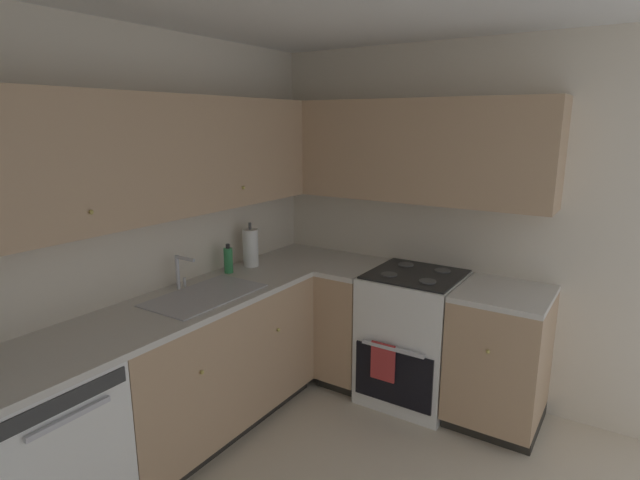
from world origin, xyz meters
name	(u,v)px	position (x,y,z in m)	size (l,w,h in m)	color
wall_back	(104,251)	(0.00, 1.47, 1.23)	(3.64, 0.05, 2.46)	beige
wall_right	(464,225)	(1.80, 0.00, 1.23)	(0.05, 2.99, 2.46)	beige
dishwasher	(38,458)	(-0.65, 1.15, 0.44)	(0.60, 0.63, 0.88)	white
lower_cabinets_back	(207,365)	(0.42, 1.15, 0.44)	(1.51, 0.62, 0.88)	tan
countertop_back	(203,297)	(0.41, 1.15, 0.89)	(2.72, 0.60, 0.04)	beige
lower_cabinets_right	(440,346)	(1.47, 0.01, 0.44)	(0.62, 1.50, 0.88)	tan
countertop_right	(444,283)	(1.47, 0.01, 0.89)	(0.60, 1.50, 0.03)	beige
oven_range	(413,336)	(1.49, 0.22, 0.46)	(0.68, 0.62, 1.06)	white
upper_cabinets_back	(156,157)	(0.25, 1.29, 1.74)	(2.40, 0.34, 0.68)	tan
upper_cabinets_right	(400,150)	(1.61, 0.42, 1.74)	(0.32, 2.05, 0.68)	tan
sink	(206,302)	(0.40, 1.12, 0.87)	(0.70, 0.40, 0.10)	#B7B7BC
faucet	(181,269)	(0.41, 1.32, 1.04)	(0.07, 0.16, 0.22)	silver
soap_bottle	(228,260)	(0.83, 1.33, 1.00)	(0.06, 0.06, 0.20)	#338C4C
paper_towel_roll	(251,248)	(1.05, 1.31, 1.05)	(0.11, 0.11, 0.33)	white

